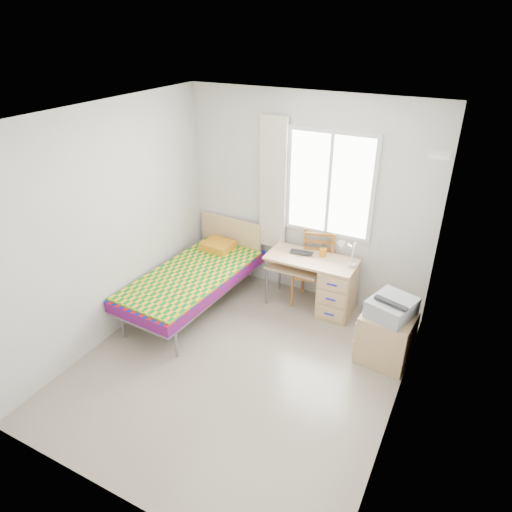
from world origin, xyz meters
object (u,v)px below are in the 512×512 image
at_px(bed, 196,276).
at_px(cabinet, 385,338).
at_px(chair, 314,265).
at_px(printer, 392,307).
at_px(desk, 332,286).

bearing_deg(bed, cabinet, 4.54).
bearing_deg(chair, printer, -48.30).
xyz_separation_m(chair, printer, (1.11, -0.70, 0.13)).
height_order(bed, printer, bed).
height_order(desk, cabinet, desk).
distance_m(chair, printer, 1.31).
height_order(bed, desk, bed).
xyz_separation_m(desk, printer, (0.82, -0.58, 0.29)).
height_order(cabinet, printer, printer).
height_order(desk, printer, printer).
bearing_deg(cabinet, printer, 68.99).
xyz_separation_m(cabinet, printer, (0.01, 0.02, 0.39)).
height_order(bed, cabinet, bed).
bearing_deg(printer, bed, -161.54).
relative_size(bed, printer, 3.72).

